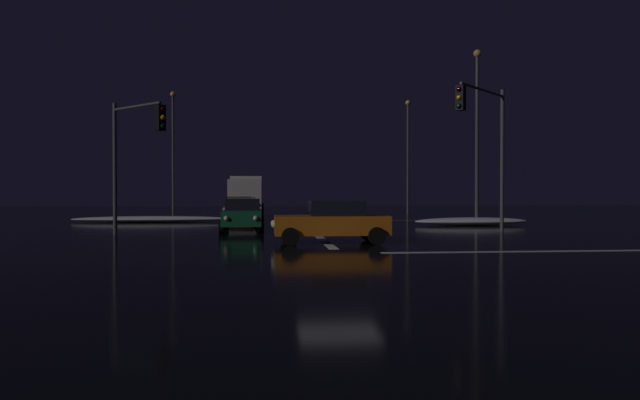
# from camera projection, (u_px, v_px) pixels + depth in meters

# --- Properties ---
(ground) EXTENTS (120.00, 120.00, 0.10)m
(ground) POSITION_uv_depth(u_px,v_px,m) (339.00, 255.00, 18.04)
(ground) COLOR black
(stop_line_north) EXTENTS (0.35, 14.65, 0.01)m
(stop_line_north) POSITION_uv_depth(u_px,v_px,m) (315.00, 233.00, 26.54)
(stop_line_north) COLOR white
(stop_line_north) RESTS_ON ground
(centre_line_ns) EXTENTS (22.00, 0.15, 0.01)m
(centre_line_ns) POSITION_uv_depth(u_px,v_px,m) (300.00, 221.00, 38.09)
(centre_line_ns) COLOR yellow
(centre_line_ns) RESTS_ON ground
(crosswalk_bar_east) EXTENTS (14.65, 0.40, 0.01)m
(crosswalk_bar_east) POSITION_uv_depth(u_px,v_px,m) (605.00, 251.00, 18.85)
(crosswalk_bar_east) COLOR white
(crosswalk_bar_east) RESTS_ON ground
(snow_bank_left_curb) EXTENTS (9.78, 1.50, 0.37)m
(snow_bank_left_curb) POSITION_uv_depth(u_px,v_px,m) (151.00, 219.00, 36.50)
(snow_bank_left_curb) COLOR white
(snow_bank_left_curb) RESTS_ON ground
(snow_bank_right_curb) EXTENTS (6.51, 1.50, 0.44)m
(snow_bank_right_curb) POSITION_uv_depth(u_px,v_px,m) (471.00, 221.00, 33.01)
(snow_bank_right_curb) COLOR white
(snow_bank_right_curb) RESTS_ON ground
(sedan_green) EXTENTS (2.02, 4.33, 1.57)m
(sedan_green) POSITION_uv_depth(u_px,v_px,m) (243.00, 215.00, 28.14)
(sedan_green) COLOR #14512D
(sedan_green) RESTS_ON ground
(sedan_white) EXTENTS (2.02, 4.33, 1.57)m
(sedan_white) POSITION_uv_depth(u_px,v_px,m) (241.00, 211.00, 33.52)
(sedan_white) COLOR silver
(sedan_white) RESTS_ON ground
(sedan_red) EXTENTS (2.02, 4.33, 1.57)m
(sedan_red) POSITION_uv_depth(u_px,v_px,m) (239.00, 208.00, 38.73)
(sedan_red) COLOR maroon
(sedan_red) RESTS_ON ground
(box_truck) EXTENTS (2.68, 8.28, 3.08)m
(box_truck) POSITION_uv_depth(u_px,v_px,m) (246.00, 194.00, 45.68)
(box_truck) COLOR beige
(box_truck) RESTS_ON ground
(sedan_orange_crossing) EXTENTS (4.33, 2.02, 1.57)m
(sedan_orange_crossing) POSITION_uv_depth(u_px,v_px,m) (332.00, 221.00, 21.69)
(sedan_orange_crossing) COLOR #C66014
(sedan_orange_crossing) RESTS_ON ground
(traffic_signal_ne) EXTENTS (3.41, 3.41, 6.73)m
(traffic_signal_ne) POSITION_uv_depth(u_px,v_px,m) (486.00, 131.00, 26.32)
(traffic_signal_ne) COLOR #4C4C51
(traffic_signal_ne) RESTS_ON ground
(traffic_signal_nw) EXTENTS (2.74, 2.74, 5.85)m
(traffic_signal_nw) POSITION_uv_depth(u_px,v_px,m) (134.00, 143.00, 25.08)
(traffic_signal_nw) COLOR #4C4C51
(traffic_signal_nw) RESTS_ON ground
(streetlamp_left_far) EXTENTS (0.44, 0.44, 9.96)m
(streetlamp_left_far) POSITION_uv_depth(u_px,v_px,m) (173.00, 145.00, 47.05)
(streetlamp_left_far) COLOR #424247
(streetlamp_left_far) RESTS_ON ground
(streetlamp_right_far) EXTENTS (0.44, 0.44, 9.54)m
(streetlamp_right_far) POSITION_uv_depth(u_px,v_px,m) (408.00, 149.00, 48.86)
(streetlamp_right_far) COLOR #424247
(streetlamp_right_far) RESTS_ON ground
(streetlamp_right_near) EXTENTS (0.44, 0.44, 9.90)m
(streetlamp_right_near) POSITION_uv_depth(u_px,v_px,m) (477.00, 125.00, 32.93)
(streetlamp_right_near) COLOR #424247
(streetlamp_right_near) RESTS_ON ground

